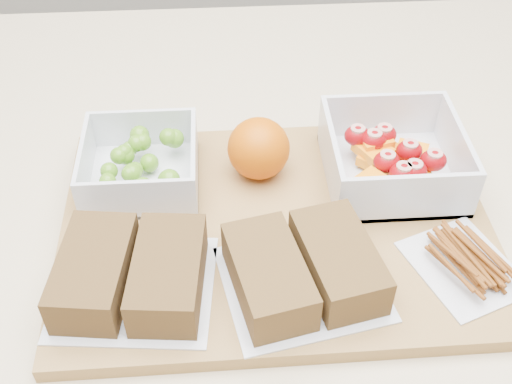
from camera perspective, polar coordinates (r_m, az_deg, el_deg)
cutting_board at (r=0.64m, az=1.80°, el=-3.23°), size 0.42×0.30×0.02m
grape_container at (r=0.67m, az=-10.08°, el=2.42°), size 0.12×0.12×0.05m
fruit_container at (r=0.68m, az=12.03°, el=2.84°), size 0.14×0.14×0.06m
orange at (r=0.66m, az=0.24°, el=3.89°), size 0.06×0.06×0.06m
sandwich_bag_left at (r=0.57m, az=-11.00°, el=-7.14°), size 0.15×0.14×0.04m
sandwich_bag_center at (r=0.56m, az=4.25°, el=-6.88°), size 0.16×0.15×0.04m
pretzel_bag at (r=0.61m, az=18.15°, el=-5.73°), size 0.11×0.13×0.02m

